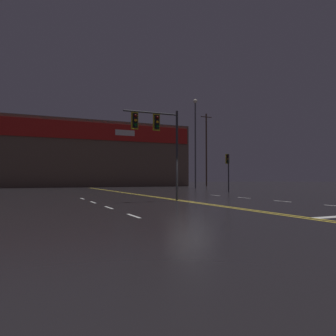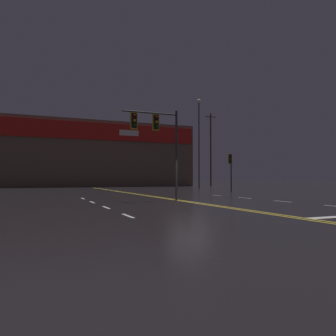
{
  "view_description": "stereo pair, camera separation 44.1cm",
  "coord_description": "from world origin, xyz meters",
  "views": [
    {
      "loc": [
        -8.65,
        -16.4,
        1.31
      ],
      "look_at": [
        0.0,
        3.05,
        2.0
      ],
      "focal_mm": 35.0,
      "sensor_mm": 36.0,
      "label": 1
    },
    {
      "loc": [
        -8.25,
        -16.58,
        1.31
      ],
      "look_at": [
        0.0,
        3.05,
        2.0
      ],
      "focal_mm": 35.0,
      "sensor_mm": 36.0,
      "label": 2
    }
  ],
  "objects": [
    {
      "name": "traffic_signal_corner_northeast",
      "position": [
        10.34,
        11.35,
        2.8
      ],
      "size": [
        0.42,
        0.36,
        3.81
      ],
      "color": "#38383D",
      "rests_on": "ground"
    },
    {
      "name": "utility_pole_row",
      "position": [
        0.15,
        34.23,
        6.5
      ],
      "size": [
        46.07,
        0.26,
        12.98
      ],
      "color": "#4C3828",
      "rests_on": "ground"
    },
    {
      "name": "road_markings",
      "position": [
        1.01,
        -1.68,
        0.0
      ],
      "size": [
        15.09,
        60.0,
        0.01
      ],
      "color": "gold",
      "rests_on": "ground"
    },
    {
      "name": "building_backdrop",
      "position": [
        0.0,
        39.13,
        5.25
      ],
      "size": [
        35.55,
        10.23,
        10.46
      ],
      "color": "brown",
      "rests_on": "ground"
    },
    {
      "name": "streetlight_far_left",
      "position": [
        13.05,
        23.1,
        7.57
      ],
      "size": [
        0.56,
        0.56,
        12.3
      ],
      "color": "#59595E",
      "rests_on": "ground"
    },
    {
      "name": "traffic_signal_median",
      "position": [
        -1.47,
        1.49,
        4.12
      ],
      "size": [
        3.45,
        0.36,
        5.44
      ],
      "color": "#38383D",
      "rests_on": "ground"
    },
    {
      "name": "ground_plane",
      "position": [
        0.0,
        0.0,
        0.0
      ],
      "size": [
        200.0,
        200.0,
        0.0
      ],
      "primitive_type": "plane",
      "color": "black"
    }
  ]
}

